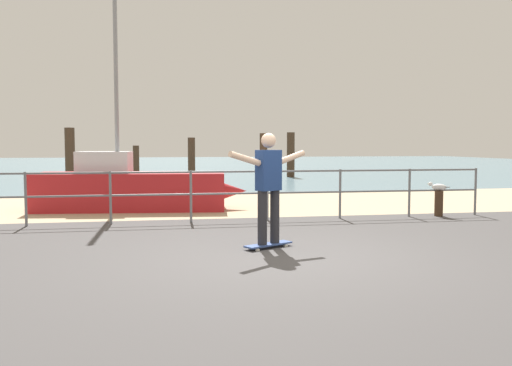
% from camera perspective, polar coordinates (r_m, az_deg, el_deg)
% --- Properties ---
extents(ground_plane, '(24.00, 10.00, 0.04)m').
position_cam_1_polar(ground_plane, '(6.66, 5.16, -9.56)').
color(ground_plane, '#474444').
rests_on(ground_plane, ground).
extents(beach_strip, '(24.00, 6.00, 0.04)m').
position_cam_1_polar(beach_strip, '(14.43, -3.34, -2.18)').
color(beach_strip, tan).
rests_on(beach_strip, ground).
extents(sea_surface, '(72.00, 50.00, 0.04)m').
position_cam_1_polar(sea_surface, '(42.30, -7.95, 1.89)').
color(sea_surface, slate).
rests_on(sea_surface, ground).
extents(railing_fence, '(12.47, 0.05, 1.05)m').
position_cam_1_polar(railing_fence, '(10.89, -6.83, -0.55)').
color(railing_fence, slate).
rests_on(railing_fence, ground).
extents(sailboat, '(5.04, 1.85, 5.48)m').
position_cam_1_polar(sailboat, '(13.21, -12.28, -0.56)').
color(sailboat, '#B21E23').
rests_on(sailboat, ground).
extents(skateboard, '(0.80, 0.57, 0.08)m').
position_cam_1_polar(skateboard, '(8.20, 1.31, -6.47)').
color(skateboard, '#334C8C').
rests_on(skateboard, ground).
extents(skateboarder, '(1.30, 0.79, 1.65)m').
position_cam_1_polar(skateboarder, '(8.08, 1.32, 0.17)').
color(skateboarder, '#26262B').
rests_on(skateboarder, skateboard).
extents(bollard_short, '(0.18, 0.18, 0.58)m').
position_cam_1_polar(bollard_short, '(12.40, 18.58, -2.07)').
color(bollard_short, '#422D1E').
rests_on(bollard_short, ground).
extents(seagull, '(0.37, 0.39, 0.18)m').
position_cam_1_polar(seagull, '(12.38, 18.55, -0.38)').
color(seagull, white).
rests_on(seagull, bollard_short).
extents(groyne_post_0, '(0.39, 0.39, 2.23)m').
position_cam_1_polar(groyne_post_0, '(22.96, -18.88, 2.71)').
color(groyne_post_0, '#422D1E').
rests_on(groyne_post_0, ground).
extents(groyne_post_1, '(0.30, 0.30, 1.52)m').
position_cam_1_polar(groyne_post_1, '(26.76, -12.43, 2.23)').
color(groyne_post_1, '#422D1E').
rests_on(groyne_post_1, ground).
extents(groyne_post_2, '(0.31, 0.31, 1.86)m').
position_cam_1_polar(groyne_post_2, '(23.16, -6.76, 2.45)').
color(groyne_post_2, '#422D1E').
rests_on(groyne_post_2, ground).
extents(groyne_post_3, '(0.28, 0.28, 1.98)m').
position_cam_1_polar(groyne_post_3, '(20.05, 0.79, 2.40)').
color(groyne_post_3, '#422D1E').
rests_on(groyne_post_3, ground).
extents(groyne_post_4, '(0.37, 0.37, 2.14)m').
position_cam_1_polar(groyne_post_4, '(26.05, 3.65, 2.96)').
color(groyne_post_4, '#422D1E').
rests_on(groyne_post_4, ground).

